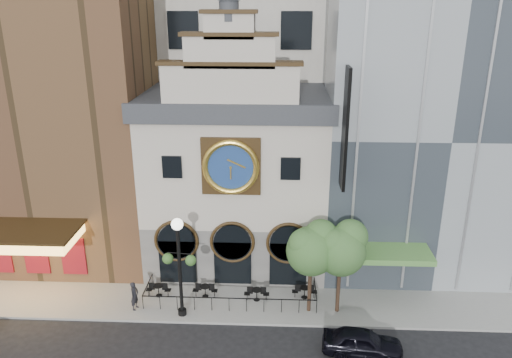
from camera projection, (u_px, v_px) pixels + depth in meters
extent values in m
plane|color=black|center=(227.00, 325.00, 29.35)|extent=(120.00, 120.00, 0.00)
cube|color=gray|center=(231.00, 300.00, 31.67)|extent=(44.00, 5.00, 0.15)
cube|color=#605E5B|center=(238.00, 232.00, 36.14)|extent=(12.00, 8.00, 4.00)
cube|color=beige|center=(237.00, 160.00, 34.27)|extent=(12.00, 8.00, 7.00)
cube|color=#2D3035|center=(236.00, 101.00, 32.88)|extent=(12.60, 8.60, 1.20)
cube|color=#30210E|center=(231.00, 166.00, 30.13)|extent=(3.60, 0.25, 3.60)
cylinder|color=navy|center=(231.00, 167.00, 30.00)|extent=(3.10, 0.12, 3.10)
torus|color=gold|center=(231.00, 167.00, 29.92)|extent=(3.46, 0.36, 3.46)
cylinder|color=#2D3035|center=(229.00, 11.00, 27.56)|extent=(1.10, 1.10, 1.10)
cube|color=brown|center=(53.00, 81.00, 34.99)|extent=(14.00, 12.00, 25.00)
cube|color=#FFBF59|center=(19.00, 237.00, 30.57)|extent=(7.00, 3.40, 0.70)
cube|color=#30210E|center=(17.00, 230.00, 30.42)|extent=(7.40, 3.80, 0.15)
cube|color=maroon|center=(36.00, 255.00, 32.87)|extent=(5.60, 0.15, 2.60)
cube|color=gray|center=(424.00, 120.00, 34.76)|extent=(14.00, 12.00, 20.00)
cube|color=#579142|center=(394.00, 254.00, 30.39)|extent=(4.50, 2.40, 0.35)
cube|color=black|center=(345.00, 129.00, 28.11)|extent=(0.18, 1.60, 7.00)
cylinder|color=black|center=(158.00, 286.00, 31.72)|extent=(0.68, 0.68, 0.03)
cylinder|color=black|center=(159.00, 291.00, 31.84)|extent=(0.06, 0.06, 0.72)
cylinder|color=black|center=(205.00, 286.00, 31.65)|extent=(0.68, 0.68, 0.03)
cylinder|color=black|center=(205.00, 291.00, 31.77)|extent=(0.06, 0.06, 0.72)
cylinder|color=black|center=(257.00, 290.00, 31.28)|extent=(0.68, 0.68, 0.03)
cylinder|color=black|center=(257.00, 295.00, 31.40)|extent=(0.06, 0.06, 0.72)
cylinder|color=black|center=(305.00, 288.00, 31.52)|extent=(0.68, 0.68, 0.03)
cylinder|color=black|center=(304.00, 293.00, 31.64)|extent=(0.06, 0.06, 0.72)
imported|color=black|center=(363.00, 342.00, 26.73)|extent=(4.45, 2.21, 1.46)
imported|color=black|center=(135.00, 296.00, 30.34)|extent=(0.60, 0.76, 1.83)
cylinder|color=black|center=(180.00, 273.00, 29.12)|extent=(0.21, 0.21, 5.75)
cylinder|color=black|center=(182.00, 312.00, 30.04)|extent=(0.51, 0.51, 0.34)
sphere|color=white|center=(177.00, 224.00, 28.07)|extent=(0.69, 0.69, 0.69)
sphere|color=#235220|center=(168.00, 259.00, 28.93)|extent=(0.64, 0.64, 0.64)
sphere|color=#235220|center=(191.00, 260.00, 28.72)|extent=(0.64, 0.64, 0.64)
cylinder|color=#382619|center=(338.00, 288.00, 29.89)|extent=(0.23, 0.23, 3.18)
sphere|color=#335E25|center=(341.00, 251.00, 29.05)|extent=(2.95, 2.95, 2.95)
sphere|color=#335E25|center=(351.00, 236.00, 29.07)|extent=(2.04, 2.04, 2.04)
sphere|color=#335E25|center=(334.00, 244.00, 28.66)|extent=(1.82, 1.82, 1.82)
cylinder|color=#382619|center=(310.00, 288.00, 29.95)|extent=(0.23, 0.23, 3.17)
sphere|color=#335F25|center=(311.00, 251.00, 29.10)|extent=(2.94, 2.94, 2.94)
sphere|color=#335F25|center=(321.00, 236.00, 29.13)|extent=(2.04, 2.04, 2.04)
sphere|color=#335F25|center=(304.00, 244.00, 28.72)|extent=(1.81, 1.81, 1.81)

